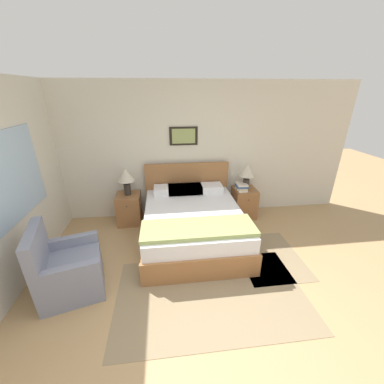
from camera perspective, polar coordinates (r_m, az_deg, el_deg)
name	(u,v)px	position (r m, az deg, el deg)	size (l,w,h in m)	color
ground_plane	(204,348)	(2.88, 2.90, -33.64)	(16.00, 16.00, 0.00)	tan
wall_back	(180,152)	(4.64, -2.96, 9.57)	(6.87, 0.09, 2.60)	beige
wall_left	(9,186)	(3.75, -37.94, 1.13)	(0.08, 5.33, 2.60)	beige
area_rug_main	(211,294)	(3.30, 4.64, -23.46)	(2.40, 1.44, 0.01)	#897556
area_rug_bedside	(269,256)	(4.04, 18.12, -14.49)	(0.94, 1.21, 0.01)	#897556
bed	(193,223)	(4.05, 0.16, -7.43)	(1.64, 1.98, 1.12)	#936038
armchair	(67,270)	(3.52, -27.95, -16.35)	(0.89, 0.91, 0.95)	gray
nightstand_near_window	(129,209)	(4.75, -14.96, -3.91)	(0.44, 0.48, 0.59)	#936038
nightstand_by_door	(244,202)	(4.95, 12.50, -2.46)	(0.44, 0.48, 0.59)	#936038
table_lamp_near_window	(126,176)	(4.51, -15.73, 3.64)	(0.32, 0.32, 0.52)	#2D2823
table_lamp_by_door	(247,172)	(4.72, 13.20, 4.82)	(0.32, 0.32, 0.52)	#2D2823
book_thick_bottom	(241,190)	(4.76, 11.86, 0.60)	(0.20, 0.27, 0.03)	silver
book_hardcover_middle	(241,188)	(4.74, 11.90, 1.01)	(0.22, 0.22, 0.04)	beige
book_novel_upper	(242,186)	(4.73, 11.94, 1.47)	(0.24, 0.25, 0.04)	#335693
book_slim_near_top	(242,184)	(4.71, 11.98, 1.87)	(0.20, 0.25, 0.03)	silver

